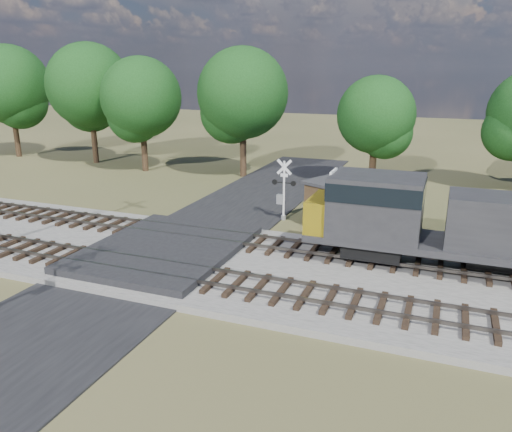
% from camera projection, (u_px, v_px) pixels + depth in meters
% --- Properties ---
extents(ground, '(160.00, 160.00, 0.00)m').
position_uv_depth(ground, '(160.00, 260.00, 24.75)').
color(ground, '#434525').
rests_on(ground, ground).
extents(ballast_bed, '(140.00, 10.00, 0.30)m').
position_uv_depth(ballast_bed, '(365.00, 284.00, 21.69)').
color(ballast_bed, gray).
rests_on(ballast_bed, ground).
extents(road, '(7.00, 60.00, 0.08)m').
position_uv_depth(road, '(160.00, 259.00, 24.74)').
color(road, black).
rests_on(road, ground).
extents(crossing_panel, '(7.00, 9.00, 0.62)m').
position_uv_depth(crossing_panel, '(165.00, 251.00, 25.11)').
color(crossing_panel, '#262628').
rests_on(crossing_panel, ground).
extents(track_near, '(140.00, 2.60, 0.33)m').
position_uv_depth(track_near, '(197.00, 277.00, 21.76)').
color(track_near, black).
rests_on(track_near, ballast_bed).
extents(track_far, '(140.00, 2.60, 0.33)m').
position_uv_depth(track_far, '(242.00, 241.00, 26.23)').
color(track_far, black).
rests_on(track_far, ballast_bed).
extents(crossing_signal_far, '(1.55, 0.33, 3.84)m').
position_uv_depth(crossing_signal_far, '(283.00, 195.00, 30.84)').
color(crossing_signal_far, silver).
rests_on(crossing_signal_far, ground).
extents(equipment_shed, '(5.39, 5.39, 2.77)m').
position_uv_depth(equipment_shed, '(348.00, 203.00, 29.65)').
color(equipment_shed, '#49341F').
rests_on(equipment_shed, ground).
extents(treeline, '(79.79, 10.77, 11.49)m').
position_uv_depth(treeline, '(316.00, 98.00, 40.16)').
color(treeline, black).
rests_on(treeline, ground).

